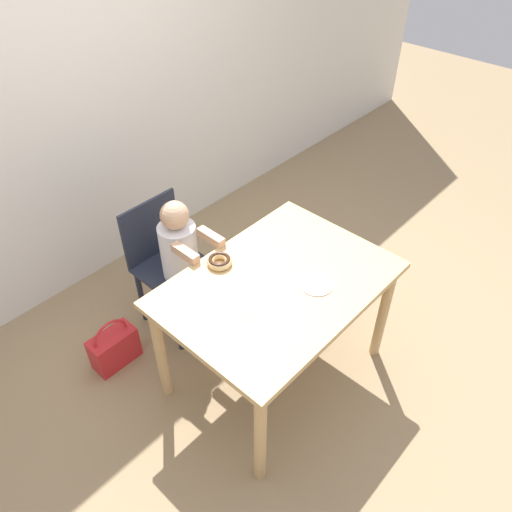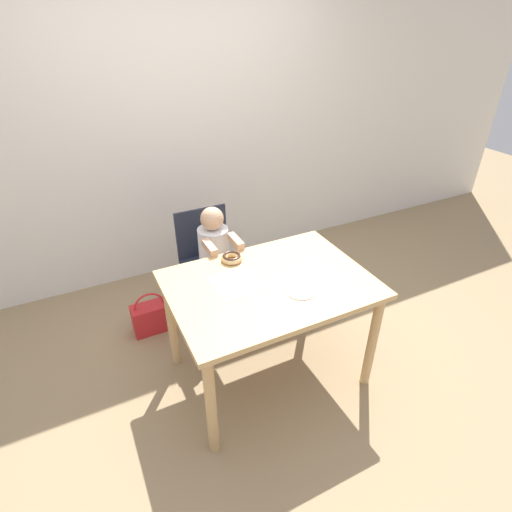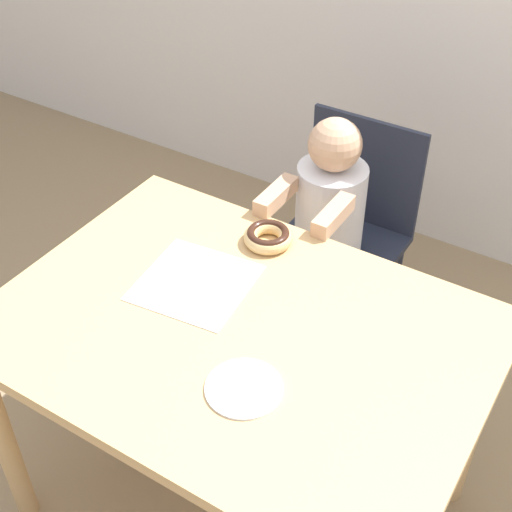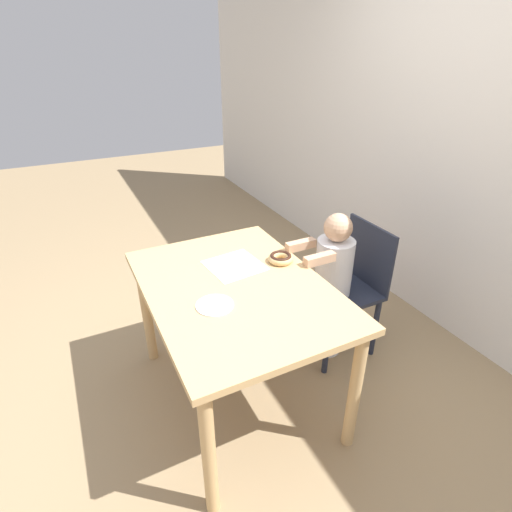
{
  "view_description": "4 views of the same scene",
  "coord_description": "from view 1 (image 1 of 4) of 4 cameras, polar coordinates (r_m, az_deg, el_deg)",
  "views": [
    {
      "loc": [
        -1.44,
        -1.18,
        2.54
      ],
      "look_at": [
        -0.03,
        0.13,
        0.88
      ],
      "focal_mm": 35.0,
      "sensor_mm": 36.0,
      "label": 1
    },
    {
      "loc": [
        -0.93,
        -1.7,
        2.14
      ],
      "look_at": [
        -0.03,
        0.13,
        0.88
      ],
      "focal_mm": 28.0,
      "sensor_mm": 36.0,
      "label": 2
    },
    {
      "loc": [
        0.69,
        -1.02,
        1.98
      ],
      "look_at": [
        -0.03,
        0.13,
        0.88
      ],
      "focal_mm": 50.0,
      "sensor_mm": 36.0,
      "label": 3
    },
    {
      "loc": [
        1.55,
        -0.66,
        1.82
      ],
      "look_at": [
        -0.03,
        0.13,
        0.88
      ],
      "focal_mm": 28.0,
      "sensor_mm": 36.0,
      "label": 4
    }
  ],
  "objects": [
    {
      "name": "ground_plane",
      "position": [
        3.15,
        2.13,
        -12.95
      ],
      "size": [
        12.0,
        12.0,
        0.0
      ],
      "primitive_type": "plane",
      "color": "#997F5B"
    },
    {
      "name": "wall_back",
      "position": [
        3.39,
        -19.14,
        16.32
      ],
      "size": [
        8.0,
        0.05,
        2.5
      ],
      "color": "silver",
      "rests_on": "ground_plane"
    },
    {
      "name": "dining_table",
      "position": [
        2.65,
        2.48,
        -4.57
      ],
      "size": [
        1.2,
        0.86,
        0.76
      ],
      "color": "tan",
      "rests_on": "ground_plane"
    },
    {
      "name": "chair",
      "position": [
        3.17,
        -9.86,
        -0.9
      ],
      "size": [
        0.41,
        0.44,
        0.86
      ],
      "color": "#232838",
      "rests_on": "ground_plane"
    },
    {
      "name": "child_figure",
      "position": [
        3.07,
        -8.48,
        -1.36
      ],
      "size": [
        0.24,
        0.39,
        0.98
      ],
      "color": "white",
      "rests_on": "ground_plane"
    },
    {
      "name": "donut",
      "position": [
        2.67,
        -4.2,
        -0.56
      ],
      "size": [
        0.14,
        0.14,
        0.04
      ],
      "color": "#DBB270",
      "rests_on": "dining_table"
    },
    {
      "name": "napkin",
      "position": [
        2.52,
        -1.48,
        -4.26
      ],
      "size": [
        0.31,
        0.31,
        0.0
      ],
      "color": "white",
      "rests_on": "dining_table"
    },
    {
      "name": "handbag",
      "position": [
        3.21,
        -15.9,
        -10.02
      ],
      "size": [
        0.29,
        0.14,
        0.35
      ],
      "color": "red",
      "rests_on": "ground_plane"
    },
    {
      "name": "plate",
      "position": [
        2.58,
        6.91,
        -3.22
      ],
      "size": [
        0.18,
        0.18,
        0.01
      ],
      "color": "white",
      "rests_on": "dining_table"
    }
  ]
}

